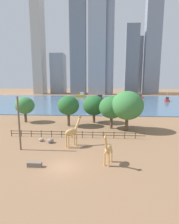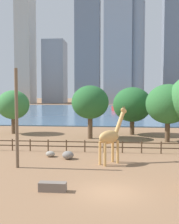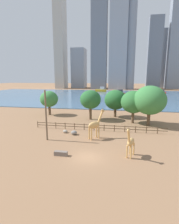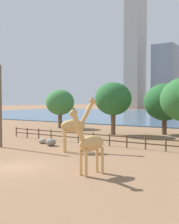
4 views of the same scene
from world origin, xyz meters
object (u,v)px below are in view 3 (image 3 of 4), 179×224
Objects in this scene: utility_pole at (46,116)px; tree_center_broad at (133,102)px; giraffe_tall at (95,125)px; tree_left_small at (49,99)px; tree_right_small at (150,100)px; tree_left_large at (90,100)px; boat_ferry at (119,93)px; tree_right_tall at (115,100)px; boulder_near_fence at (65,131)px; boulder_by_pole at (74,133)px; giraffe_companion at (130,142)px; boat_tug at (101,90)px; boat_barge at (162,92)px; feeding_trough at (61,153)px.

tree_center_broad is at bearing 43.04° from utility_pole.
utility_pole reaches higher than giraffe_tall.
tree_left_small is 26.76m from tree_right_small.
boat_ferry is at bearing 83.90° from tree_left_large.
tree_right_tall reaches higher than giraffe_tall.
boulder_by_pole is at bearing -21.68° from boulder_near_fence.
giraffe_companion is at bearing -94.63° from tree_center_broad.
giraffe_tall is at bearing -47.86° from tree_left_small.
giraffe_tall is at bearing -19.29° from boulder_near_fence.
utility_pole reaches higher than boulder_by_pole.
boat_tug is (-16.91, 85.65, -3.53)m from tree_center_broad.
giraffe_tall is 5.61× the size of boulder_near_fence.
giraffe_companion is at bearing -83.41° from tree_right_tall.
boat_barge reaches higher than boulder_by_pole.
feeding_trough is 21.63m from tree_left_large.
boat_barge is at bearing 69.30° from tree_right_tall.
boat_ferry is at bearing 71.25° from tree_left_small.
giraffe_companion is 24.27m from tree_right_tall.
boulder_by_pole is 18.29m from tree_right_tall.
tree_right_tall is 77.19m from boat_barge.
tree_right_tall is 10.56m from tree_right_small.
utility_pole is 74.79m from boat_ferry.
tree_left_small is 1.14× the size of boat_barge.
tree_left_small is at bearing 111.49° from utility_pole.
tree_left_small reaches higher than giraffe_tall.
boat_tug is at bearing 85.96° from tree_left_small.
giraffe_companion reaches higher than boulder_by_pole.
tree_center_broad is at bearing -165.71° from giraffe_companion.
utility_pole is 6.07m from boulder_near_fence.
tree_right_small is at bearing 31.79° from boulder_by_pole.
boulder_by_pole is at bearing -94.68° from tree_left_large.
giraffe_tall reaches higher than feeding_trough.
giraffe_tall is 6.77m from boulder_near_fence.
boat_tug is (-12.67, 79.87, -3.20)m from tree_right_tall.
boulder_near_fence is at bearing -153.38° from tree_right_small.
boulder_by_pole is 0.62× the size of feeding_trough.
boat_ferry is (3.09, 71.81, -1.09)m from giraffe_tall.
tree_center_broad is at bearing 61.12° from feeding_trough.
tree_right_small is at bearing 51.92° from feeding_trough.
giraffe_tall is 14.20m from tree_left_large.
tree_center_broad reaches higher than tree_left_large.
giraffe_tall is 1.17× the size of giraffe_companion.
tree_right_small is 1.47× the size of boat_barge.
boat_ferry is (-7.31, 61.45, -4.23)m from tree_right_small.
feeding_trough is (-9.25, -1.24, -1.77)m from giraffe_companion.
utility_pole reaches higher than tree_center_broad.
tree_left_small is 85.93m from boat_barge.
boat_barge is (19.74, 79.48, -4.56)m from tree_right_small.
tree_right_small is at bearing 26.62° from boulder_near_fence.
giraffe_tall is 0.87× the size of boat_barge.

